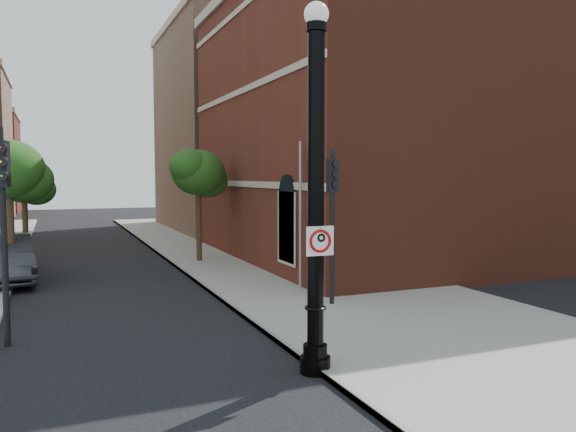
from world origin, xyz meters
name	(u,v)px	position (x,y,z in m)	size (l,w,h in m)	color
ground	(223,397)	(0.00, 0.00, 0.00)	(120.00, 120.00, 0.00)	black
sidewalk_right	(302,276)	(6.00, 10.00, 0.06)	(8.00, 60.00, 0.12)	gray
curb_edge	(200,283)	(2.05, 10.00, 0.07)	(0.10, 60.00, 0.14)	gray
brick_wall_building	(450,128)	(16.00, 14.00, 6.26)	(22.30, 16.30, 12.50)	maroon
bg_building_tan_b	(315,135)	(16.00, 30.00, 7.00)	(22.00, 14.00, 14.00)	#936C50
lamppost	(316,206)	(2.01, 0.49, 3.29)	(0.60, 0.60, 7.12)	black
no_parking_sign	(320,241)	(2.02, 0.31, 2.63)	(0.57, 0.07, 0.56)	white
parked_car	(4,259)	(-4.35, 13.24, 0.86)	(1.81, 5.20, 1.71)	#2E2E33
traffic_signal_left	(3,200)	(-3.69, 4.74, 3.33)	(0.36, 0.43, 4.94)	black
traffic_signal_right	(333,201)	(4.80, 5.20, 3.11)	(0.31, 0.39, 4.62)	black
utility_pole	(300,218)	(4.80, 7.49, 2.48)	(0.10, 0.10, 4.97)	#999999
street_tree_a	(10,170)	(-4.02, 12.77, 4.04)	(2.84, 2.57, 5.12)	#382616
street_tree_b	(25,183)	(-3.76, 17.40, 3.53)	(2.48, 2.25, 4.48)	#382616
street_tree_c	(199,174)	(3.28, 15.03, 3.94)	(2.77, 2.51, 5.00)	#382616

